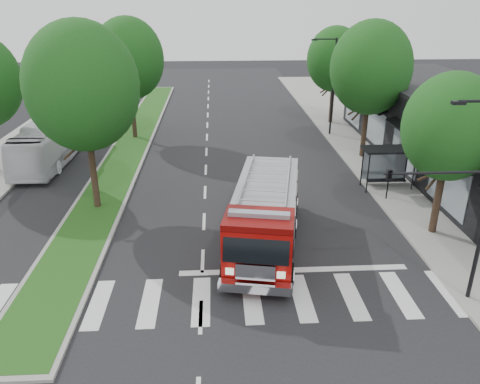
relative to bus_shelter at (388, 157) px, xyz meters
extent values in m
plane|color=black|center=(-11.20, -8.15, -2.04)|extent=(140.00, 140.00, 0.00)
cube|color=gray|center=(1.30, 1.85, -1.96)|extent=(5.00, 80.00, 0.15)
cube|color=gray|center=(-17.20, 9.85, -1.97)|extent=(3.00, 50.00, 0.14)
cube|color=#124113|center=(-17.20, 9.85, -1.89)|extent=(2.60, 49.50, 0.02)
cube|color=black|center=(5.80, 1.85, 0.46)|extent=(8.00, 30.00, 5.00)
cylinder|color=black|center=(-1.40, -0.75, -0.79)|extent=(0.08, 0.08, 2.50)
cylinder|color=black|center=(1.40, -0.75, -0.79)|extent=(0.08, 0.08, 2.50)
cylinder|color=black|center=(-1.40, 0.45, -0.79)|extent=(0.08, 0.08, 2.50)
cylinder|color=black|center=(1.40, 0.45, -0.79)|extent=(0.08, 0.08, 2.50)
cube|color=black|center=(0.00, -0.15, 0.51)|extent=(3.20, 1.60, 0.12)
cube|color=#8C99A5|center=(0.00, 0.55, -0.74)|extent=(2.80, 0.04, 1.80)
cube|color=black|center=(0.00, -0.15, -1.49)|extent=(2.40, 0.40, 0.08)
cylinder|color=black|center=(0.30, -6.15, -0.17)|extent=(0.36, 0.36, 3.74)
ellipsoid|color=#0F350E|center=(0.30, -6.15, 3.49)|extent=(4.40, 4.40, 5.06)
cylinder|color=black|center=(0.30, 5.85, 0.16)|extent=(0.36, 0.36, 4.40)
ellipsoid|color=#0F350E|center=(0.30, 5.85, 4.46)|extent=(5.60, 5.60, 6.44)
cylinder|color=black|center=(0.30, 15.85, -0.06)|extent=(0.36, 0.36, 3.96)
ellipsoid|color=#0F350E|center=(0.30, 15.85, 3.81)|extent=(5.00, 5.00, 5.75)
cylinder|color=black|center=(-17.20, -2.15, 0.27)|extent=(0.36, 0.36, 4.62)
ellipsoid|color=#0F350E|center=(-17.20, -2.15, 4.79)|extent=(5.80, 5.80, 6.67)
cylinder|color=black|center=(-17.20, 11.85, 0.16)|extent=(0.36, 0.36, 4.40)
ellipsoid|color=#0F350E|center=(-17.20, 11.85, 4.46)|extent=(5.60, 5.60, 6.44)
cube|color=black|center=(-2.50, -11.65, 5.81)|extent=(0.45, 0.20, 0.12)
cylinder|color=black|center=(-2.70, -11.65, 3.36)|extent=(4.00, 0.10, 0.10)
imported|color=black|center=(-4.50, -11.65, 2.96)|extent=(0.18, 0.22, 1.10)
cylinder|color=black|center=(-0.70, 11.85, 1.96)|extent=(0.16, 0.16, 8.00)
cylinder|color=black|center=(-1.60, 11.85, 5.86)|extent=(1.80, 0.10, 0.10)
cube|color=black|center=(-2.50, 11.85, 5.81)|extent=(0.45, 0.20, 0.12)
cube|color=#650705|center=(-8.22, -6.71, -1.49)|extent=(4.44, 9.62, 0.28)
cube|color=#9C0A08|center=(-8.06, -5.84, -0.33)|extent=(4.03, 7.45, 2.21)
cube|color=#9C0A08|center=(-8.86, -10.07, -0.33)|extent=(3.08, 2.47, 2.32)
cube|color=#B2B2B7|center=(-8.06, -5.84, 0.83)|extent=(4.03, 7.45, 0.13)
cylinder|color=#B2B2B7|center=(-9.03, -5.65, 1.05)|extent=(1.35, 6.52, 0.11)
cylinder|color=#B2B2B7|center=(-7.08, -6.03, 1.05)|extent=(1.35, 6.52, 0.11)
cube|color=silver|center=(-9.10, -11.31, -1.38)|extent=(2.89, 0.92, 0.39)
cube|color=#8C99A5|center=(-8.86, -10.07, 1.16)|extent=(2.46, 0.83, 0.20)
cylinder|color=black|center=(-10.17, -10.15, -1.43)|extent=(0.61, 1.26, 1.21)
cylinder|color=black|center=(-7.68, -10.63, -1.43)|extent=(0.61, 1.26, 1.21)
cylinder|color=black|center=(-9.31, -5.60, -1.43)|extent=(0.61, 1.26, 1.21)
cylinder|color=black|center=(-6.81, -6.08, -1.43)|extent=(0.61, 1.26, 1.21)
cylinder|color=black|center=(-8.81, -3.00, -1.43)|extent=(0.61, 1.26, 1.21)
cylinder|color=black|center=(-6.32, -3.48, -1.43)|extent=(0.61, 1.26, 1.21)
imported|color=silver|center=(-22.17, 6.45, -0.52)|extent=(2.70, 10.93, 3.03)
camera|label=1|loc=(-10.52, -26.50, 9.08)|focal=35.00mm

